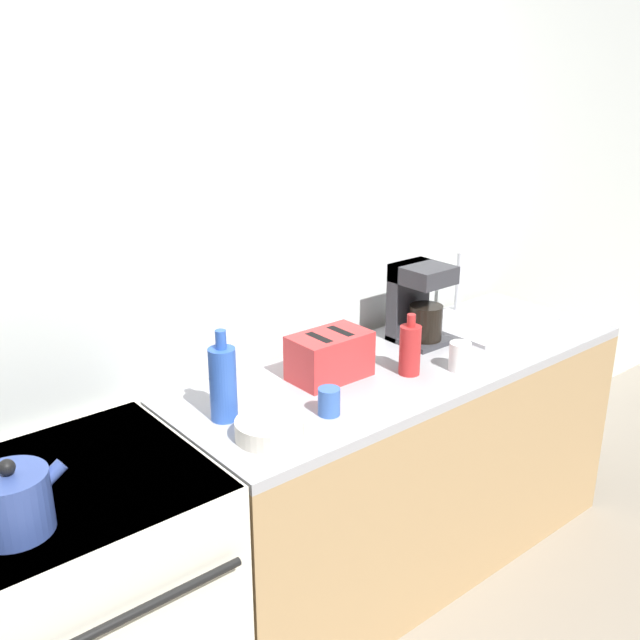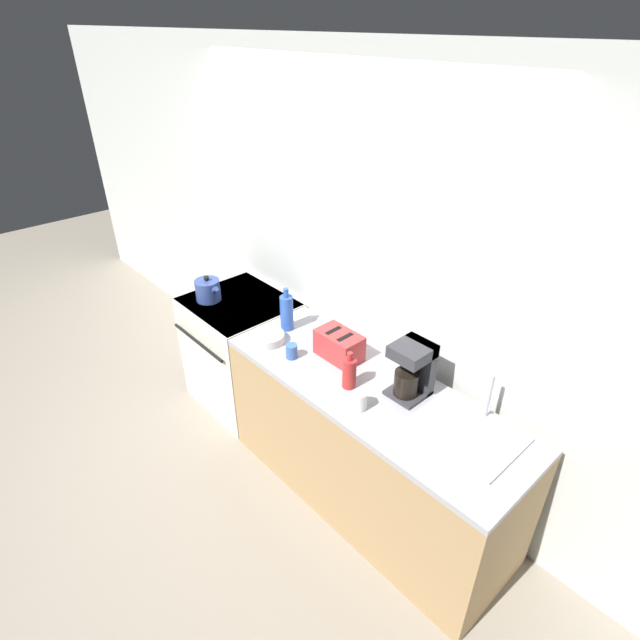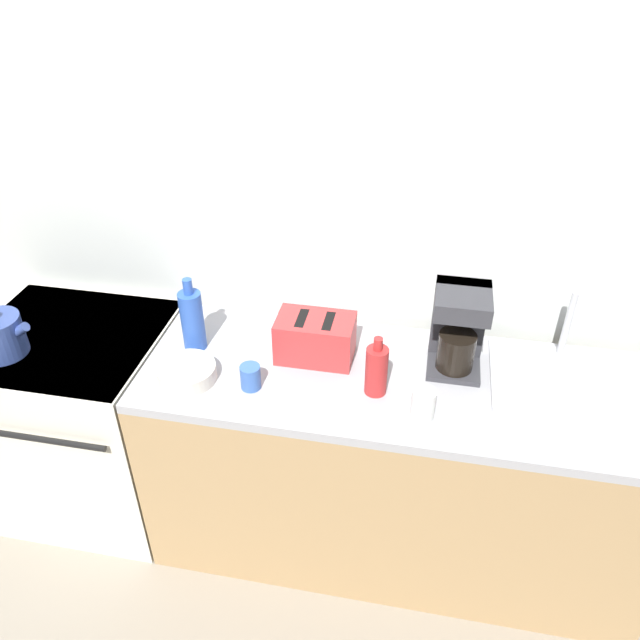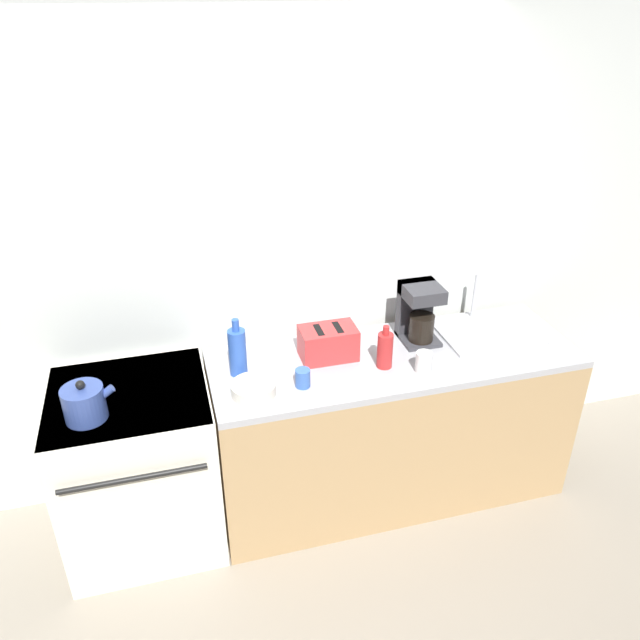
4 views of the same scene
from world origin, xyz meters
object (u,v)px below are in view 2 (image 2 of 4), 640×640
object	(u,v)px
bottle_red	(349,373)
bottle_blue	(287,312)
cup_blue	(292,351)
bowl	(268,338)
coffee_maker	(413,368)
cup_white	(359,401)
kettle	(208,290)
stove	(243,350)
toaster	(339,345)

from	to	relation	value
bottle_red	bottle_blue	bearing A→B (deg)	169.71
bottle_red	bottle_blue	size ratio (longest dim) A/B	0.76
cup_blue	bowl	distance (m)	0.24
coffee_maker	bowl	xyz separation A→B (m)	(-0.93, -0.28, -0.14)
coffee_maker	cup_white	bearing A→B (deg)	-107.58
kettle	bottle_red	distance (m)	1.40
bottle_blue	cup_blue	world-z (taller)	bottle_blue
kettle	coffee_maker	size ratio (longest dim) A/B	0.71
kettle	coffee_maker	distance (m)	1.69
stove	cup_blue	world-z (taller)	cup_blue
bottle_blue	toaster	bearing A→B (deg)	3.69
coffee_maker	cup_blue	distance (m)	0.76
bottle_red	bottle_blue	world-z (taller)	bottle_blue
cup_white	stove	bearing A→B (deg)	172.43
kettle	cup_white	bearing A→B (deg)	-1.68
stove	bottle_blue	bearing A→B (deg)	3.63
kettle	bottle_red	xyz separation A→B (m)	(1.40, 0.05, 0.02)
coffee_maker	bottle_red	xyz separation A→B (m)	(-0.27, -0.21, -0.07)
cup_blue	bowl	size ratio (longest dim) A/B	0.43
cup_blue	bowl	world-z (taller)	cup_blue
stove	toaster	bearing A→B (deg)	3.66
stove	kettle	size ratio (longest dim) A/B	3.92
cup_blue	bowl	xyz separation A→B (m)	(-0.24, -0.00, -0.02)
bowl	toaster	bearing A→B (deg)	27.41
kettle	stove	bearing A→B (deg)	40.66
stove	bowl	world-z (taller)	bowl
coffee_maker	cup_blue	size ratio (longest dim) A/B	3.54
toaster	cup_white	size ratio (longest dim) A/B	2.68
bottle_blue	bottle_red	bearing A→B (deg)	-10.29
stove	bottle_blue	xyz separation A→B (m)	(0.53, 0.03, 0.56)
coffee_maker	bowl	world-z (taller)	coffee_maker
bottle_blue	bowl	distance (m)	0.22
toaster	coffee_maker	size ratio (longest dim) A/B	0.88
cup_white	bowl	size ratio (longest dim) A/B	0.50
stove	coffee_maker	distance (m)	1.62
coffee_maker	bowl	distance (m)	0.98
kettle	cup_blue	size ratio (longest dim) A/B	2.51
kettle	cup_blue	xyz separation A→B (m)	(0.97, -0.01, -0.03)
stove	bottle_red	world-z (taller)	bottle_red
coffee_maker	cup_white	world-z (taller)	coffee_maker
cup_white	bowl	distance (m)	0.84
kettle	cup_blue	world-z (taller)	kettle
cup_white	bottle_blue	bearing A→B (deg)	165.84
bowl	cup_white	bearing A→B (deg)	-2.14
cup_white	bottle_red	bearing A→B (deg)	151.17
stove	bottle_red	bearing A→B (deg)	-4.36
kettle	cup_white	world-z (taller)	kettle
bottle_blue	stove	bearing A→B (deg)	-176.37
cup_blue	toaster	bearing A→B (deg)	49.35
stove	coffee_maker	bearing A→B (deg)	4.56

